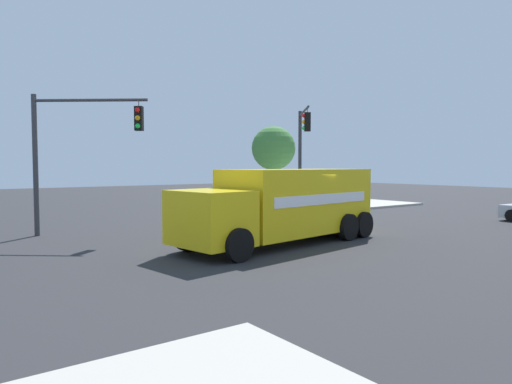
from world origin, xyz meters
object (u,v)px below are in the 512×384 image
at_px(shade_tree_near, 273,148).
at_px(traffic_light_secondary, 72,142).
at_px(pedestrian_near_corner, 265,190).
at_px(delivery_truck, 284,204).
at_px(traffic_light_primary, 302,145).

bearing_deg(shade_tree_near, traffic_light_secondary, 29.54).
height_order(pedestrian_near_corner, shade_tree_near, shade_tree_near).
bearing_deg(pedestrian_near_corner, traffic_light_secondary, 26.38).
xyz_separation_m(delivery_truck, traffic_light_secondary, (5.63, -6.32, 2.32)).
xyz_separation_m(traffic_light_secondary, pedestrian_near_corner, (-15.55, -7.71, -2.71)).
bearing_deg(delivery_truck, pedestrian_near_corner, -125.26).
distance_m(delivery_truck, traffic_light_secondary, 8.78).
relative_size(delivery_truck, traffic_light_primary, 1.44).
distance_m(traffic_light_primary, traffic_light_secondary, 12.40).
bearing_deg(traffic_light_primary, delivery_truck, 44.03).
relative_size(traffic_light_primary, shade_tree_near, 0.99).
distance_m(traffic_light_primary, pedestrian_near_corner, 8.65).
xyz_separation_m(delivery_truck, shade_tree_near, (-12.97, -16.86, 2.81)).
distance_m(delivery_truck, traffic_light_primary, 9.76).
height_order(traffic_light_secondary, shade_tree_near, shade_tree_near).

